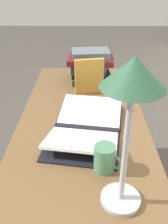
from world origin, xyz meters
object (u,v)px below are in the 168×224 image
(book_stack_tall, at_px, (90,66))
(book_standing_upright, at_px, (89,76))
(coffee_mug, at_px, (105,158))
(open_book, at_px, (87,127))
(reading_lamp, at_px, (132,95))

(book_stack_tall, bearing_deg, book_standing_upright, -2.90)
(book_standing_upright, relative_size, coffee_mug, 2.00)
(book_stack_tall, relative_size, book_standing_upright, 1.42)
(open_book, distance_m, coffee_mug, 0.27)
(book_standing_upright, bearing_deg, open_book, -11.95)
(coffee_mug, bearing_deg, book_stack_tall, -177.06)
(coffee_mug, bearing_deg, reading_lamp, 16.04)
(book_standing_upright, bearing_deg, reading_lamp, -3.31)
(book_standing_upright, relative_size, reading_lamp, 0.43)
(open_book, bearing_deg, book_standing_upright, -173.28)
(book_standing_upright, bearing_deg, book_stack_tall, 167.09)
(open_book, xyz_separation_m, book_stack_tall, (-0.59, 0.02, 0.08))
(coffee_mug, bearing_deg, book_standing_upright, -175.44)
(book_stack_tall, bearing_deg, coffee_mug, 2.94)
(book_stack_tall, relative_size, reading_lamp, 0.62)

